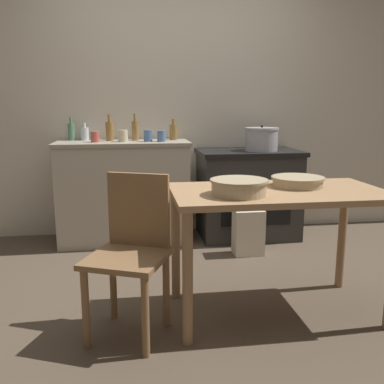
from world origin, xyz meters
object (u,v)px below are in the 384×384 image
Objects in this scene: cup_mid_right at (123,136)px; cup_center_right at (161,136)px; bottle_center_left at (173,132)px; cup_right at (148,136)px; stock_pot at (262,139)px; mixing_bowl_large at (239,186)px; chair at (132,249)px; bottle_mid_left at (135,130)px; flour_sack at (248,232)px; bottle_center at (110,131)px; bottle_far_left at (85,133)px; work_table at (278,208)px; mixing_bowl_small at (298,181)px; bottle_left at (71,131)px; stove at (248,193)px; cup_far_right at (95,137)px.

cup_center_right is at bearing -6.54° from cup_mid_right.
cup_mid_right is (-0.34, 0.04, 0.00)m from cup_center_right.
bottle_center_left is at bearing 17.76° from cup_mid_right.
bottle_center_left is 0.29m from cup_right.
cup_center_right is (-0.93, 0.00, 0.04)m from stock_pot.
bottle_center_left reaches higher than mixing_bowl_large.
chair is at bearing 178.86° from mixing_bowl_large.
bottle_mid_left reaches higher than bottle_center_left.
stock_pot is 1.73m from mixing_bowl_large.
cup_mid_right is (-1.04, 0.50, 0.79)m from flour_sack.
bottle_center is at bearing 160.42° from cup_right.
cup_right is (0.58, -0.23, -0.01)m from bottle_far_left.
cup_center_right is at bearing 110.82° from work_table.
mixing_bowl_small is at bearing -49.79° from bottle_far_left.
bottle_center_left reaches higher than cup_center_right.
bottle_left is at bearing 171.49° from bottle_mid_left.
cup_center_right reaches higher than chair.
stock_pot is at bearing -29.74° from stove.
bottle_center is at bearing -177.26° from bottle_center_left.
bottle_mid_left is at bearing 111.29° from chair.
bottle_left is (-1.54, 1.67, 0.21)m from mixing_bowl_small.
stove is at bearing 150.26° from stock_pot.
stove is at bearing 75.58° from flour_sack.
mixing_bowl_small is (0.03, -0.95, 0.61)m from flour_sack.
flour_sack is 3.96× the size of cup_center_right.
bottle_center is (-0.17, 1.76, 0.55)m from chair.
bottle_left is (-1.75, 0.25, 0.07)m from stock_pot.
cup_center_right reaches higher than mixing_bowl_small.
bottle_left reaches higher than flour_sack.
bottle_far_left is 0.83× the size of bottle_center_left.
bottle_center_left is at bearing 95.63° from mixing_bowl_large.
mixing_bowl_small is at bearing -94.08° from stove.
cup_mid_right is at bearing 154.13° from flour_sack.
bottle_far_left is 0.67× the size of bottle_mid_left.
stove is 5.84× the size of bottle_far_left.
bottle_mid_left is 0.17m from cup_right.
work_table is 1.72m from cup_right.
cup_center_right is (-0.83, -0.06, 0.56)m from stove.
bottle_left is at bearing 132.76° from mixing_bowl_small.
work_table is 2.26m from bottle_left.
stove is 0.58m from flour_sack.
bottle_center_left is at bearing 4.02° from bottle_mid_left.
stock_pot is at bearing -9.49° from bottle_far_left.
bottle_center_left is at bearing 166.54° from stock_pot.
cup_far_right is at bearing -178.85° from cup_right.
stock_pot is 1.41m from bottle_center.
cup_mid_right reaches higher than chair.
stove is at bearing 3.82° from cup_center_right.
stove is 1.10m from cup_right.
cup_center_right is at bearing -123.93° from bottle_center_left.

